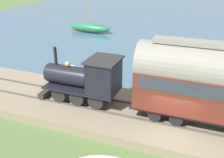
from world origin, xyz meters
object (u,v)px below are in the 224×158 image
Objects in this scene: rowboat_off_pier at (71,67)px; rowboat_far_out at (172,57)px; sailboat_green at (89,28)px; steam_locomotive at (87,77)px.

rowboat_far_out is at bearing -42.11° from rowboat_off_pier.
sailboat_green reaches higher than rowboat_off_pier.
steam_locomotive is 12.69m from rowboat_far_out.
rowboat_far_out is 10.23m from rowboat_off_pier.
sailboat_green reaches higher than rowboat_far_out.
sailboat_green is at bearing 29.47° from rowboat_off_pier.
rowboat_far_out is (12.01, -3.54, -2.11)m from steam_locomotive.
sailboat_green is at bearing 25.54° from steam_locomotive.
rowboat_far_out is at bearing -16.43° from steam_locomotive.
sailboat_green is 3.98× the size of rowboat_off_pier.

